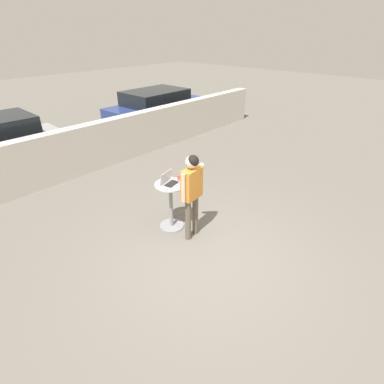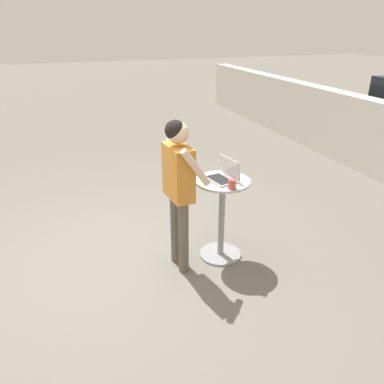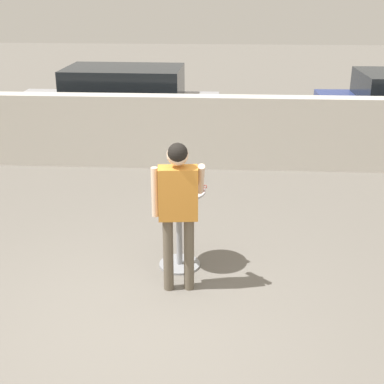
{
  "view_description": "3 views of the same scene",
  "coord_description": "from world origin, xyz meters",
  "px_view_note": "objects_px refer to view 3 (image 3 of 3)",
  "views": [
    {
      "loc": [
        -3.14,
        -2.48,
        3.52
      ],
      "look_at": [
        0.1,
        0.47,
        1.12
      ],
      "focal_mm": 28.0,
      "sensor_mm": 36.0,
      "label": 1
    },
    {
      "loc": [
        3.68,
        -0.38,
        2.51
      ],
      "look_at": [
        0.5,
        0.75,
        0.98
      ],
      "focal_mm": 35.0,
      "sensor_mm": 36.0,
      "label": 2
    },
    {
      "loc": [
        0.76,
        -4.39,
        3.15
      ],
      "look_at": [
        0.47,
        0.47,
        1.23
      ],
      "focal_mm": 50.0,
      "sensor_mm": 36.0,
      "label": 3
    }
  ],
  "objects_px": {
    "standing_person": "(178,199)",
    "parked_car_near_street": "(118,105)",
    "cafe_table": "(179,223)",
    "laptop": "(178,185)",
    "coffee_mug": "(200,187)"
  },
  "relations": [
    {
      "from": "cafe_table",
      "to": "parked_car_near_street",
      "type": "bearing_deg",
      "value": 108.15
    },
    {
      "from": "cafe_table",
      "to": "laptop",
      "type": "height_order",
      "value": "laptop"
    },
    {
      "from": "coffee_mug",
      "to": "cafe_table",
      "type": "bearing_deg",
      "value": 178.49
    },
    {
      "from": "coffee_mug",
      "to": "parked_car_near_street",
      "type": "height_order",
      "value": "parked_car_near_street"
    },
    {
      "from": "coffee_mug",
      "to": "standing_person",
      "type": "bearing_deg",
      "value": -112.11
    },
    {
      "from": "cafe_table",
      "to": "coffee_mug",
      "type": "relative_size",
      "value": 8.07
    },
    {
      "from": "cafe_table",
      "to": "parked_car_near_street",
      "type": "xyz_separation_m",
      "value": [
        -1.68,
        5.13,
        0.24
      ]
    },
    {
      "from": "coffee_mug",
      "to": "standing_person",
      "type": "height_order",
      "value": "standing_person"
    },
    {
      "from": "laptop",
      "to": "coffee_mug",
      "type": "distance_m",
      "value": 0.25
    },
    {
      "from": "parked_car_near_street",
      "to": "cafe_table",
      "type": "bearing_deg",
      "value": -71.85
    },
    {
      "from": "laptop",
      "to": "parked_car_near_street",
      "type": "xyz_separation_m",
      "value": [
        -1.67,
        5.12,
        -0.22
      ]
    },
    {
      "from": "cafe_table",
      "to": "laptop",
      "type": "distance_m",
      "value": 0.46
    },
    {
      "from": "cafe_table",
      "to": "coffee_mug",
      "type": "bearing_deg",
      "value": -1.51
    },
    {
      "from": "standing_person",
      "to": "laptop",
      "type": "bearing_deg",
      "value": 94.68
    },
    {
      "from": "standing_person",
      "to": "parked_car_near_street",
      "type": "relative_size",
      "value": 0.39
    }
  ]
}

